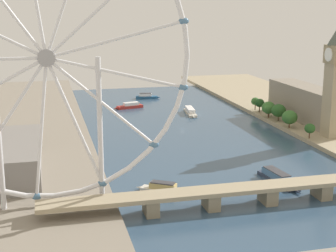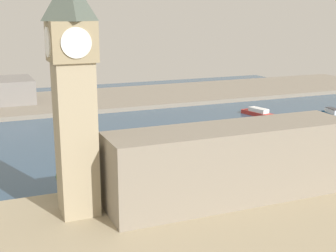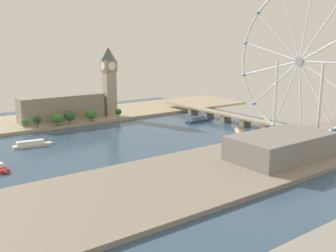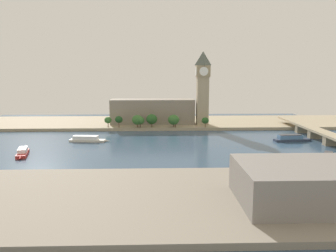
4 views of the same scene
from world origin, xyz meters
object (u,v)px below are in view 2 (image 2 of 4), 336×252
at_px(tour_boat_2, 334,114).
at_px(tour_boat_1, 257,112).
at_px(parliament_block, 232,163).
at_px(clock_tower, 74,94).
at_px(tour_boat_0, 247,134).

bearing_deg(tour_boat_2, tour_boat_1, -109.06).
height_order(parliament_block, tour_boat_1, parliament_block).
height_order(clock_tower, tour_boat_2, clock_tower).
bearing_deg(tour_boat_2, tour_boat_0, -64.49).
relative_size(clock_tower, parliament_block, 0.85).
distance_m(parliament_block, tour_boat_1, 156.55).
relative_size(tour_boat_0, tour_boat_1, 1.29).
relative_size(parliament_block, tour_boat_1, 3.22).
height_order(clock_tower, tour_boat_1, clock_tower).
xyz_separation_m(parliament_block, tour_boat_0, (78.72, -55.79, -14.09)).
distance_m(clock_tower, tour_boat_1, 191.42).
distance_m(tour_boat_0, tour_boat_2, 83.69).
height_order(parliament_block, tour_boat_2, parliament_block).
distance_m(clock_tower, parliament_block, 60.30).
relative_size(tour_boat_1, tour_boat_2, 1.12).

